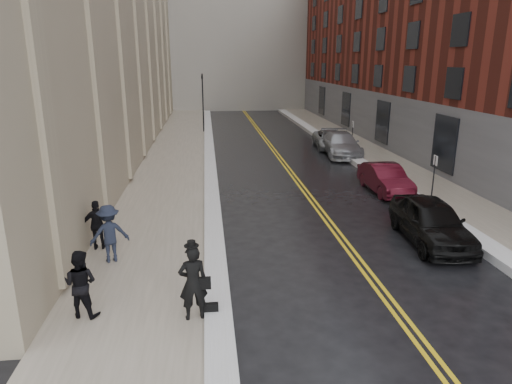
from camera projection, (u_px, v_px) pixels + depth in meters
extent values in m
plane|color=black|center=(297.00, 298.00, 12.70)|extent=(160.00, 160.00, 0.00)
cube|color=gray|center=(172.00, 168.00, 27.48)|extent=(4.00, 64.00, 0.15)
cube|color=gray|center=(388.00, 163.00, 28.88)|extent=(3.00, 64.00, 0.15)
cube|color=gold|center=(285.00, 167.00, 28.21)|extent=(0.12, 64.00, 0.01)
cube|color=gold|center=(288.00, 167.00, 28.24)|extent=(0.12, 64.00, 0.01)
cube|color=white|center=(210.00, 166.00, 27.70)|extent=(0.70, 60.80, 0.26)
cube|color=white|center=(359.00, 163.00, 28.67)|extent=(0.85, 60.80, 0.30)
cube|color=maroon|center=(471.00, 23.00, 33.95)|extent=(14.00, 50.00, 18.00)
cylinder|color=black|center=(203.00, 104.00, 40.33)|extent=(0.12, 0.12, 5.20)
imported|color=black|center=(202.00, 81.00, 39.77)|extent=(0.18, 0.15, 0.90)
cylinder|color=black|center=(433.00, 180.00, 20.85)|extent=(0.06, 0.06, 2.20)
cube|color=white|center=(435.00, 160.00, 20.59)|extent=(0.02, 0.35, 0.45)
cylinder|color=black|center=(352.00, 137.00, 32.30)|extent=(0.06, 0.06, 2.20)
cube|color=white|center=(353.00, 124.00, 32.05)|extent=(0.02, 0.35, 0.45)
imported|color=black|center=(431.00, 221.00, 16.37)|extent=(2.23, 4.83, 1.60)
imported|color=#430C17|center=(385.00, 179.00, 22.62)|extent=(1.54, 4.28, 1.40)
imported|color=#9B9CA2|center=(341.00, 144.00, 31.30)|extent=(2.61, 5.58, 1.57)
imported|color=#989B9F|center=(331.00, 139.00, 33.86)|extent=(2.62, 4.95, 1.33)
imported|color=black|center=(193.00, 283.00, 11.18)|extent=(0.78, 0.57, 1.95)
imported|color=black|center=(81.00, 284.00, 11.34)|extent=(1.00, 0.87, 1.76)
imported|color=#1B2031|center=(109.00, 234.00, 14.44)|extent=(1.37, 1.04, 1.88)
imported|color=black|center=(98.00, 225.00, 15.42)|extent=(1.05, 0.53, 1.71)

